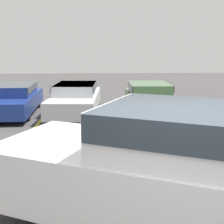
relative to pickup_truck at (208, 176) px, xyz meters
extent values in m
cube|color=yellow|center=(-3.54, 8.85, -0.92)|extent=(0.12, 5.14, 0.01)
cube|color=yellow|center=(-0.79, 8.85, -0.92)|extent=(0.12, 5.14, 0.01)
cube|color=yellow|center=(1.95, 8.85, -0.92)|extent=(0.12, 5.14, 0.01)
cube|color=white|center=(-0.01, 0.00, -0.19)|extent=(6.41, 4.44, 0.90)
cube|color=white|center=(-0.29, 0.14, 0.59)|extent=(2.79, 2.60, 0.65)
cube|color=#2D3842|center=(-0.29, 0.14, 0.74)|extent=(2.77, 2.64, 0.36)
cylinder|color=black|center=(-1.32, 1.53, -0.45)|extent=(0.98, 0.69, 0.93)
cylinder|color=#ADADB2|center=(-1.32, 1.53, -0.45)|extent=(0.61, 0.52, 0.51)
cylinder|color=black|center=(-2.03, 0.07, -0.45)|extent=(0.98, 0.69, 0.93)
cylinder|color=#ADADB2|center=(-2.03, 0.07, -0.45)|extent=(0.61, 0.52, 0.51)
cube|color=navy|center=(-4.85, 8.71, -0.44)|extent=(1.94, 4.69, 0.59)
cube|color=navy|center=(-4.85, 8.80, 0.06)|extent=(1.66, 2.46, 0.40)
cube|color=#2D3842|center=(-4.85, 8.80, 0.14)|extent=(1.73, 2.41, 0.24)
cylinder|color=black|center=(-4.03, 7.39, -0.58)|extent=(0.24, 0.68, 0.67)
cylinder|color=#ADADB2|center=(-4.03, 7.39, -0.58)|extent=(0.24, 0.38, 0.37)
cylinder|color=black|center=(-4.12, 10.08, -0.58)|extent=(0.24, 0.68, 0.67)
cylinder|color=#ADADB2|center=(-4.12, 10.08, -0.58)|extent=(0.24, 0.38, 0.37)
cylinder|color=black|center=(-5.66, 10.02, -0.58)|extent=(0.24, 0.68, 0.67)
cylinder|color=#ADADB2|center=(-5.66, 10.02, -0.58)|extent=(0.24, 0.38, 0.37)
cube|color=#B7BABF|center=(-2.31, 8.66, -0.43)|extent=(2.04, 4.78, 0.62)
cube|color=#B7BABF|center=(-2.31, 8.75, 0.08)|extent=(1.69, 2.52, 0.41)
cube|color=#2D3842|center=(-2.31, 8.75, 0.16)|extent=(1.76, 2.48, 0.25)
cylinder|color=black|center=(-1.64, 7.26, -0.60)|extent=(0.24, 0.65, 0.64)
cylinder|color=#ADADB2|center=(-1.64, 7.26, -0.60)|extent=(0.23, 0.36, 0.35)
cylinder|color=black|center=(-3.16, 7.35, -0.60)|extent=(0.24, 0.65, 0.64)
cylinder|color=#ADADB2|center=(-3.16, 7.35, -0.60)|extent=(0.23, 0.36, 0.35)
cylinder|color=black|center=(-1.47, 9.96, -0.60)|extent=(0.24, 0.65, 0.64)
cylinder|color=#ADADB2|center=(-1.47, 9.96, -0.60)|extent=(0.23, 0.36, 0.35)
cylinder|color=black|center=(-2.99, 10.06, -0.60)|extent=(0.24, 0.65, 0.64)
cylinder|color=#ADADB2|center=(-2.99, 10.06, -0.60)|extent=(0.23, 0.36, 0.35)
cube|color=#4C6B47|center=(0.70, 8.75, -0.45)|extent=(1.90, 4.32, 0.57)
cube|color=#4C6B47|center=(0.71, 8.83, 0.06)|extent=(1.62, 2.26, 0.44)
cube|color=#2D3842|center=(0.71, 8.83, 0.14)|extent=(1.69, 2.22, 0.26)
cylinder|color=black|center=(1.41, 7.49, -0.58)|extent=(0.26, 0.68, 0.68)
cylinder|color=#ADADB2|center=(1.41, 7.49, -0.58)|extent=(0.26, 0.38, 0.37)
cylinder|color=black|center=(-0.08, 7.54, -0.58)|extent=(0.26, 0.68, 0.68)
cylinder|color=#ADADB2|center=(-0.08, 7.54, -0.58)|extent=(0.26, 0.38, 0.37)
cylinder|color=black|center=(1.49, 9.96, -0.58)|extent=(0.26, 0.68, 0.68)
cylinder|color=#ADADB2|center=(1.49, 9.96, -0.58)|extent=(0.26, 0.38, 0.37)
cylinder|color=black|center=(-0.01, 10.01, -0.58)|extent=(0.26, 0.68, 0.68)
cylinder|color=#ADADB2|center=(-0.01, 10.01, -0.58)|extent=(0.26, 0.38, 0.37)
camera|label=1|loc=(-1.49, -3.86, 1.68)|focal=50.00mm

